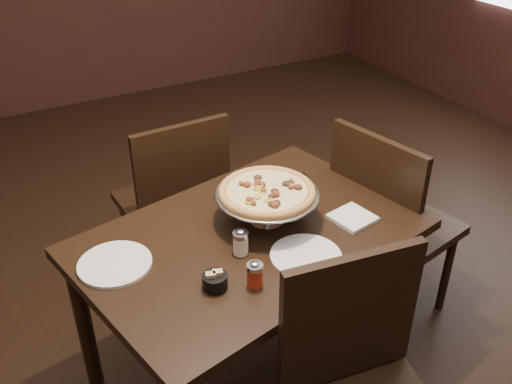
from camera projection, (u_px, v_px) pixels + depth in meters
room at (290, 64)px, 1.70m from camera, size 6.04×7.04×2.84m
dining_table at (251, 255)px, 2.12m from camera, size 1.35×1.04×0.76m
pizza_stand at (267, 192)px, 2.07m from camera, size 0.38×0.38×0.16m
parmesan_shaker at (241, 242)px, 1.94m from camera, size 0.06×0.06×0.10m
pepper_flake_shaker at (255, 274)px, 1.80m from camera, size 0.05×0.05×0.09m
packet_caddy at (215, 281)px, 1.80m from camera, size 0.08×0.08×0.06m
napkin_stack at (352, 218)px, 2.14m from camera, size 0.17×0.17×0.02m
plate_left at (115, 264)px, 1.91m from camera, size 0.25×0.25×0.01m
plate_near at (306, 256)px, 1.94m from camera, size 0.25×0.25×0.01m
serving_spatula at (309, 183)px, 2.13m from camera, size 0.14×0.14×0.02m
chair_far at (175, 199)px, 2.70m from camera, size 0.46×0.46×0.96m
chair_side at (388, 221)px, 2.51m from camera, size 0.54×0.54×0.99m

